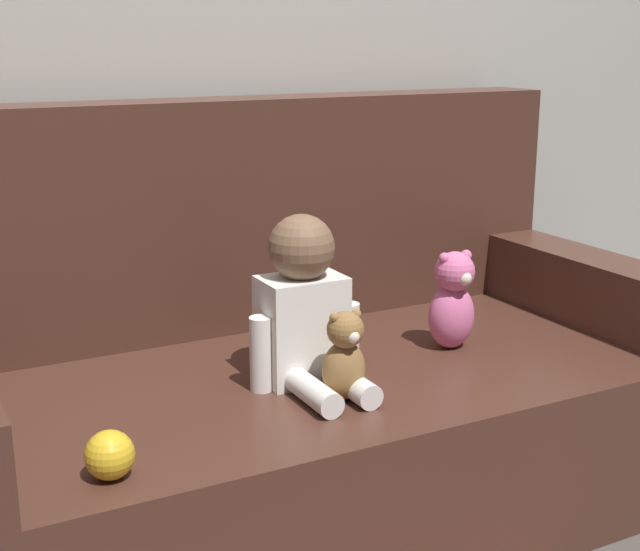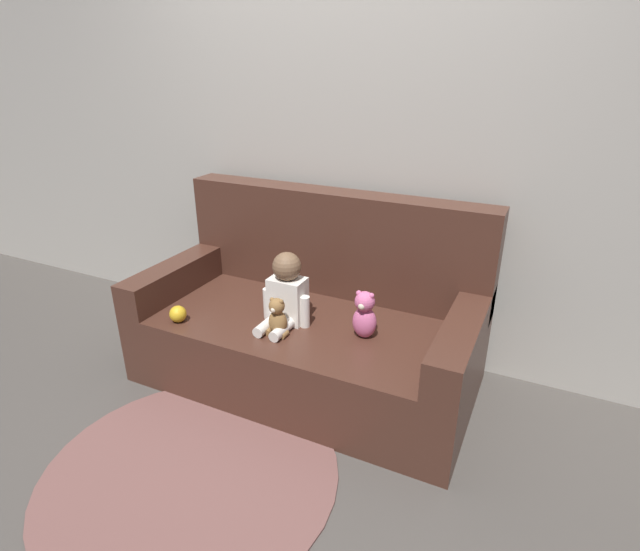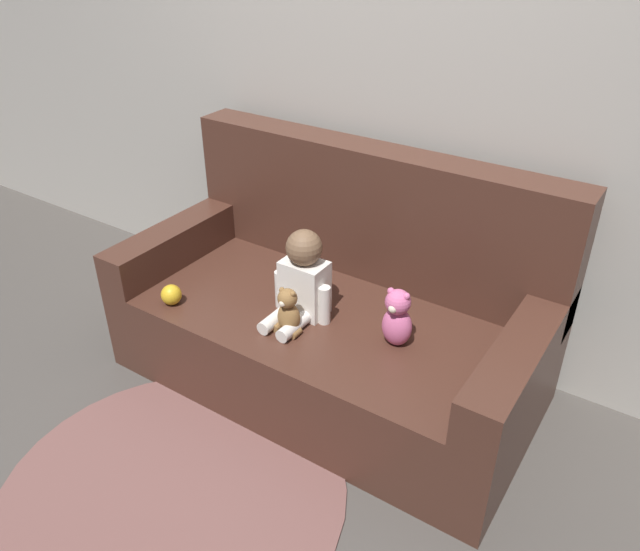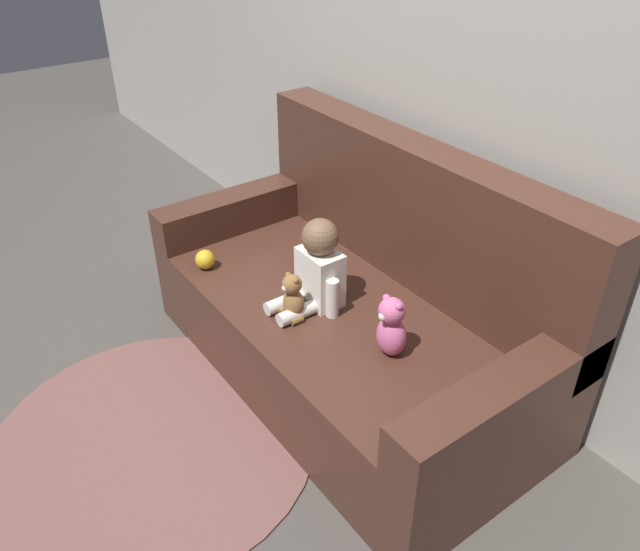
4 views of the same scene
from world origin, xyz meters
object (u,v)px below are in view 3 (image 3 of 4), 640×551
object	(u,v)px
teddy_bear_brown	(288,312)
plush_toy_side	(397,318)
couch	(337,312)
toy_ball	(171,295)
person_baby	(302,280)

from	to	relation	value
teddy_bear_brown	plush_toy_side	xyz separation A→B (m)	(0.39, 0.16, 0.03)
couch	toy_ball	size ratio (longest dim) A/B	20.38
person_baby	teddy_bear_brown	bearing A→B (deg)	-79.39
couch	plush_toy_side	xyz separation A→B (m)	(0.36, -0.15, 0.19)
teddy_bear_brown	toy_ball	world-z (taller)	teddy_bear_brown
person_baby	plush_toy_side	distance (m)	0.42
person_baby	teddy_bear_brown	world-z (taller)	person_baby
toy_ball	plush_toy_side	bearing A→B (deg)	16.48
person_baby	toy_ball	xyz separation A→B (m)	(-0.50, -0.24, -0.12)
plush_toy_side	toy_ball	distance (m)	0.96
plush_toy_side	couch	bearing A→B (deg)	157.48
couch	teddy_bear_brown	distance (m)	0.35
plush_toy_side	teddy_bear_brown	bearing A→B (deg)	-157.74
person_baby	toy_ball	size ratio (longest dim) A/B	4.28
couch	teddy_bear_brown	size ratio (longest dim) A/B	9.06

